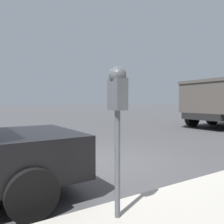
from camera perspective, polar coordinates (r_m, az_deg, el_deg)
name	(u,v)px	position (r m, az deg, el deg)	size (l,w,h in m)	color
ground_plane	(92,164)	(5.23, -5.14, -13.33)	(220.00, 220.00, 0.00)	#424244
parking_meter	(117,102)	(2.34, 1.44, 2.51)	(0.21, 0.19, 1.64)	#4C5156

